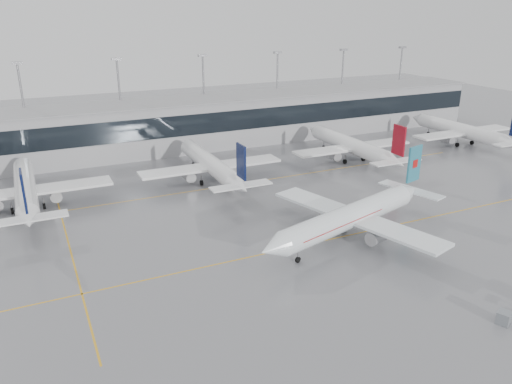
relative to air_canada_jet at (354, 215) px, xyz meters
name	(u,v)px	position (x,y,z in m)	size (l,w,h in m)	color
ground	(290,248)	(-10.66, 0.95, -3.83)	(320.00, 320.00, 0.00)	slate
taxi_line_main	(290,248)	(-10.66, 0.95, -3.82)	(120.00, 0.25, 0.01)	gold
taxi_line_north	(218,187)	(-10.66, 30.95, -3.82)	(120.00, 0.25, 0.01)	gold
taxi_line_cross	(69,246)	(-40.66, 15.95, -3.82)	(0.25, 60.00, 0.01)	gold
terminal	(172,126)	(-10.66, 62.95, 2.17)	(180.00, 15.00, 12.00)	#9A9A9E
terminal_glass	(180,126)	(-10.66, 55.40, 3.67)	(180.00, 0.20, 5.00)	black
terminal_roof	(170,101)	(-10.66, 62.95, 8.37)	(182.00, 16.00, 0.40)	gray
light_masts	(163,93)	(-10.66, 68.95, 9.52)	(156.40, 1.00, 22.60)	gray
air_canada_jet	(354,215)	(0.00, 0.00, 0.00)	(37.19, 30.59, 12.02)	white
parked_jet_b	(25,190)	(-45.66, 34.64, -0.12)	(29.64, 36.96, 11.72)	white
parked_jet_c	(211,165)	(-10.66, 34.64, -0.12)	(29.64, 36.96, 11.72)	white
parked_jet_d	(352,146)	(24.34, 34.64, -0.12)	(29.64, 36.96, 11.72)	white
parked_jet_e	(463,131)	(59.34, 34.64, -0.12)	(29.64, 36.96, 11.72)	white
gse_unit	(504,318)	(2.25, -26.12, -3.07)	(1.51, 1.40, 1.51)	gray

